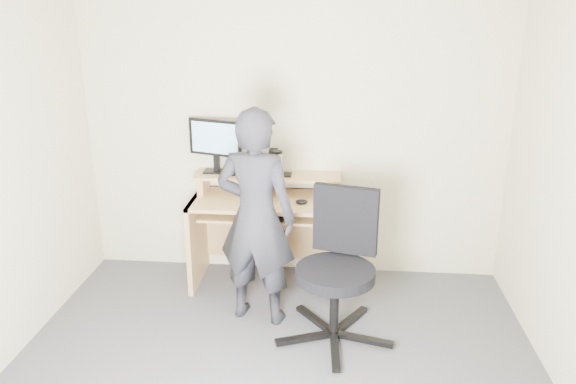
# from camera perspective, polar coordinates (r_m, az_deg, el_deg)

# --- Properties ---
(back_wall) EXTENTS (3.50, 0.02, 2.50)m
(back_wall) POSITION_cam_1_polar(r_m,az_deg,el_deg) (4.66, 0.55, 6.29)
(back_wall) COLOR beige
(back_wall) RESTS_ON ground
(desk) EXTENTS (1.20, 0.60, 0.91)m
(desk) POSITION_cam_1_polar(r_m,az_deg,el_deg) (4.67, -2.14, -2.70)
(desk) COLOR tan
(desk) RESTS_ON ground
(monitor) EXTENTS (0.46, 0.18, 0.45)m
(monitor) POSITION_cam_1_polar(r_m,az_deg,el_deg) (4.64, -7.42, 5.16)
(monitor) COLOR black
(monitor) RESTS_ON desk
(external_drive) EXTENTS (0.08, 0.13, 0.20)m
(external_drive) POSITION_cam_1_polar(r_m,az_deg,el_deg) (4.62, -1.49, 3.12)
(external_drive) COLOR black
(external_drive) RESTS_ON desk
(travel_mug) EXTENTS (0.10, 0.10, 0.18)m
(travel_mug) POSITION_cam_1_polar(r_m,az_deg,el_deg) (4.59, -1.07, 2.86)
(travel_mug) COLOR #B5B5BA
(travel_mug) RESTS_ON desk
(smartphone) EXTENTS (0.07, 0.13, 0.01)m
(smartphone) POSITION_cam_1_polar(r_m,az_deg,el_deg) (4.59, -0.06, 1.78)
(smartphone) COLOR black
(smartphone) RESTS_ON desk
(charger) EXTENTS (0.05, 0.05, 0.03)m
(charger) POSITION_cam_1_polar(r_m,az_deg,el_deg) (4.60, -5.70, 1.89)
(charger) COLOR black
(charger) RESTS_ON desk
(headphones) EXTENTS (0.17, 0.17, 0.06)m
(headphones) POSITION_cam_1_polar(r_m,az_deg,el_deg) (4.74, -4.93, 2.29)
(headphones) COLOR silver
(headphones) RESTS_ON desk
(keyboard) EXTENTS (0.49, 0.32, 0.03)m
(keyboard) POSITION_cam_1_polar(r_m,az_deg,el_deg) (4.48, -2.74, -2.07)
(keyboard) COLOR black
(keyboard) RESTS_ON desk
(mouse) EXTENTS (0.10, 0.07, 0.04)m
(mouse) POSITION_cam_1_polar(r_m,az_deg,el_deg) (4.40, 1.38, -1.00)
(mouse) COLOR black
(mouse) RESTS_ON desk
(office_chair) EXTENTS (0.82, 0.80, 1.03)m
(office_chair) POSITION_cam_1_polar(r_m,az_deg,el_deg) (3.90, 5.17, -7.04)
(office_chair) COLOR black
(office_chair) RESTS_ON ground
(person) EXTENTS (0.65, 0.50, 1.60)m
(person) POSITION_cam_1_polar(r_m,az_deg,el_deg) (4.00, -3.26, -2.63)
(person) COLOR black
(person) RESTS_ON ground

